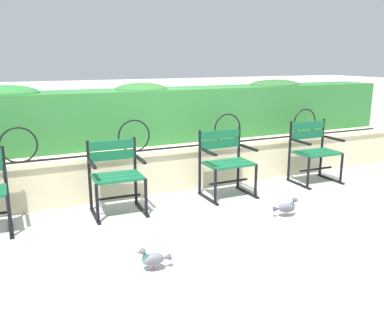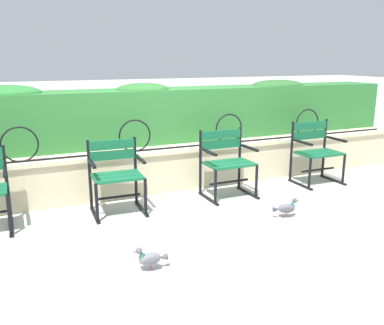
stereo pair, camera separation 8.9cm
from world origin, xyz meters
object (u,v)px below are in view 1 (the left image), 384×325
at_px(park_chair_centre_right, 226,160).
at_px(pigeon_far_side, 154,258).
at_px(park_chair_rightmost, 314,150).
at_px(park_chair_centre_left, 116,174).
at_px(pigeon_near_chairs, 286,207).

distance_m(park_chair_centre_right, pigeon_far_side, 2.18).
distance_m(park_chair_rightmost, pigeon_far_side, 3.37).
distance_m(park_chair_centre_left, park_chair_rightmost, 2.90).
bearing_deg(park_chair_centre_right, pigeon_near_chairs, -76.02).
height_order(park_chair_rightmost, pigeon_far_side, park_chair_rightmost).
height_order(park_chair_centre_left, pigeon_far_side, park_chair_centre_left).
relative_size(pigeon_near_chairs, pigeon_far_side, 0.99).
distance_m(park_chair_centre_left, pigeon_far_side, 1.54).
relative_size(park_chair_centre_right, pigeon_far_side, 2.94).
bearing_deg(pigeon_near_chairs, park_chair_rightmost, 39.26).
bearing_deg(pigeon_near_chairs, park_chair_centre_right, 103.98).
xyz_separation_m(park_chair_rightmost, pigeon_near_chairs, (-1.21, -0.99, -0.36)).
relative_size(park_chair_centre_right, pigeon_near_chairs, 2.97).
distance_m(pigeon_near_chairs, pigeon_far_side, 1.86).
height_order(park_chair_centre_left, pigeon_near_chairs, park_chair_centre_left).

